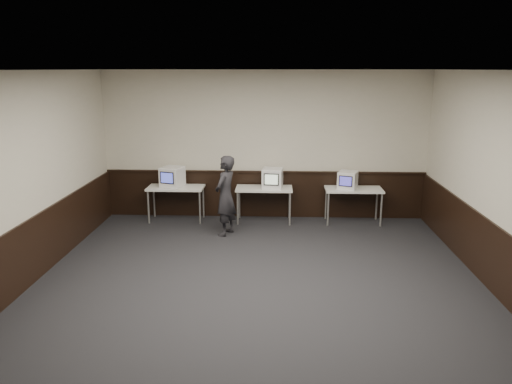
{
  "coord_description": "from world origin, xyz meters",
  "views": [
    {
      "loc": [
        0.27,
        -6.73,
        3.22
      ],
      "look_at": [
        -0.09,
        1.6,
        1.15
      ],
      "focal_mm": 35.0,
      "sensor_mm": 36.0,
      "label": 1
    }
  ],
  "objects_px": {
    "person": "(225,196)",
    "desk_center": "(264,191)",
    "emac_left": "(172,177)",
    "desk_left": "(176,190)",
    "emac_right": "(348,180)",
    "desk_right": "(354,192)",
    "emac_center": "(273,178)"
  },
  "relations": [
    {
      "from": "desk_left",
      "to": "desk_center",
      "type": "distance_m",
      "value": 1.9
    },
    {
      "from": "emac_right",
      "to": "desk_center",
      "type": "bearing_deg",
      "value": -161.13
    },
    {
      "from": "emac_center",
      "to": "person",
      "type": "height_order",
      "value": "person"
    },
    {
      "from": "desk_left",
      "to": "emac_left",
      "type": "relative_size",
      "value": 2.18
    },
    {
      "from": "emac_left",
      "to": "person",
      "type": "height_order",
      "value": "person"
    },
    {
      "from": "emac_right",
      "to": "desk_right",
      "type": "bearing_deg",
      "value": 31.49
    },
    {
      "from": "desk_center",
      "to": "desk_right",
      "type": "distance_m",
      "value": 1.9
    },
    {
      "from": "emac_right",
      "to": "person",
      "type": "distance_m",
      "value": 2.64
    },
    {
      "from": "desk_center",
      "to": "emac_center",
      "type": "xyz_separation_m",
      "value": [
        0.18,
        -0.01,
        0.28
      ]
    },
    {
      "from": "desk_left",
      "to": "desk_right",
      "type": "xyz_separation_m",
      "value": [
        3.8,
        0.0,
        0.0
      ]
    },
    {
      "from": "emac_center",
      "to": "person",
      "type": "bearing_deg",
      "value": -129.49
    },
    {
      "from": "emac_left",
      "to": "emac_right",
      "type": "distance_m",
      "value": 3.73
    },
    {
      "from": "emac_center",
      "to": "person",
      "type": "relative_size",
      "value": 0.31
    },
    {
      "from": "desk_center",
      "to": "desk_right",
      "type": "xyz_separation_m",
      "value": [
        1.9,
        0.0,
        0.0
      ]
    },
    {
      "from": "desk_right",
      "to": "emac_center",
      "type": "distance_m",
      "value": 1.74
    },
    {
      "from": "desk_left",
      "to": "emac_right",
      "type": "distance_m",
      "value": 3.67
    },
    {
      "from": "desk_right",
      "to": "emac_right",
      "type": "bearing_deg",
      "value": -168.32
    },
    {
      "from": "desk_right",
      "to": "emac_left",
      "type": "xyz_separation_m",
      "value": [
        -3.87,
        0.03,
        0.28
      ]
    },
    {
      "from": "desk_right",
      "to": "emac_left",
      "type": "distance_m",
      "value": 3.89
    },
    {
      "from": "desk_center",
      "to": "emac_left",
      "type": "height_order",
      "value": "emac_left"
    },
    {
      "from": "desk_center",
      "to": "person",
      "type": "bearing_deg",
      "value": -129.18
    },
    {
      "from": "desk_right",
      "to": "emac_center",
      "type": "height_order",
      "value": "emac_center"
    },
    {
      "from": "emac_left",
      "to": "emac_right",
      "type": "bearing_deg",
      "value": 16.35
    },
    {
      "from": "desk_left",
      "to": "emac_left",
      "type": "xyz_separation_m",
      "value": [
        -0.07,
        0.03,
        0.28
      ]
    },
    {
      "from": "desk_left",
      "to": "desk_center",
      "type": "relative_size",
      "value": 1.0
    },
    {
      "from": "person",
      "to": "emac_left",
      "type": "bearing_deg",
      "value": -105.04
    },
    {
      "from": "desk_right",
      "to": "person",
      "type": "xyz_separation_m",
      "value": [
        -2.63,
        -0.9,
        0.12
      ]
    },
    {
      "from": "emac_center",
      "to": "emac_right",
      "type": "xyz_separation_m",
      "value": [
        1.58,
        -0.02,
        -0.02
      ]
    },
    {
      "from": "desk_left",
      "to": "emac_center",
      "type": "distance_m",
      "value": 2.1
    },
    {
      "from": "person",
      "to": "desk_center",
      "type": "bearing_deg",
      "value": 162.76
    },
    {
      "from": "desk_left",
      "to": "emac_left",
      "type": "bearing_deg",
      "value": 155.17
    },
    {
      "from": "desk_left",
      "to": "person",
      "type": "relative_size",
      "value": 0.75
    }
  ]
}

